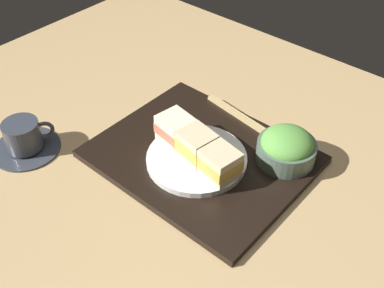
{
  "coord_description": "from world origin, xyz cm",
  "views": [
    {
      "loc": [
        -42.5,
        53.77,
        63.9
      ],
      "look_at": [
        1.28,
        3.17,
        5.0
      ],
      "focal_mm": 44.23,
      "sensor_mm": 36.0,
      "label": 1
    }
  ],
  "objects_px": {
    "chopsticks_pair": "(248,121)",
    "coffee_cup": "(24,139)",
    "sandwich_near": "(220,163)",
    "sandwich_middle": "(197,145)",
    "salad_bowl": "(287,147)",
    "sandwich_far": "(176,129)",
    "sandwich_plate": "(197,159)"
  },
  "relations": [
    {
      "from": "sandwich_near",
      "to": "sandwich_far",
      "type": "xyz_separation_m",
      "value": [
        0.12,
        -0.02,
        0.0
      ]
    },
    {
      "from": "sandwich_plate",
      "to": "sandwich_near",
      "type": "bearing_deg",
      "value": 171.58
    },
    {
      "from": "sandwich_middle",
      "to": "sandwich_far",
      "type": "xyz_separation_m",
      "value": [
        0.06,
        -0.01,
        -0.0
      ]
    },
    {
      "from": "sandwich_plate",
      "to": "chopsticks_pair",
      "type": "relative_size",
      "value": 0.86
    },
    {
      "from": "sandwich_near",
      "to": "sandwich_middle",
      "type": "relative_size",
      "value": 0.95
    },
    {
      "from": "sandwich_middle",
      "to": "sandwich_far",
      "type": "bearing_deg",
      "value": -8.42
    },
    {
      "from": "sandwich_near",
      "to": "salad_bowl",
      "type": "height_order",
      "value": "salad_bowl"
    },
    {
      "from": "sandwich_near",
      "to": "coffee_cup",
      "type": "xyz_separation_m",
      "value": [
        0.35,
        0.18,
        -0.03
      ]
    },
    {
      "from": "sandwich_plate",
      "to": "sandwich_far",
      "type": "relative_size",
      "value": 2.66
    },
    {
      "from": "sandwich_plate",
      "to": "chopsticks_pair",
      "type": "bearing_deg",
      "value": -91.44
    },
    {
      "from": "sandwich_plate",
      "to": "sandwich_far",
      "type": "bearing_deg",
      "value": -8.42
    },
    {
      "from": "sandwich_plate",
      "to": "coffee_cup",
      "type": "bearing_deg",
      "value": 32.4
    },
    {
      "from": "salad_bowl",
      "to": "sandwich_far",
      "type": "bearing_deg",
      "value": 29.52
    },
    {
      "from": "sandwich_middle",
      "to": "sandwich_far",
      "type": "height_order",
      "value": "same"
    },
    {
      "from": "sandwich_far",
      "to": "chopsticks_pair",
      "type": "bearing_deg",
      "value": -113.47
    },
    {
      "from": "sandwich_plate",
      "to": "coffee_cup",
      "type": "relative_size",
      "value": 1.42
    },
    {
      "from": "sandwich_far",
      "to": "sandwich_middle",
      "type": "bearing_deg",
      "value": 171.58
    },
    {
      "from": "chopsticks_pair",
      "to": "coffee_cup",
      "type": "bearing_deg",
      "value": 49.53
    },
    {
      "from": "salad_bowl",
      "to": "coffee_cup",
      "type": "distance_m",
      "value": 0.51
    },
    {
      "from": "salad_bowl",
      "to": "coffee_cup",
      "type": "xyz_separation_m",
      "value": [
        0.42,
        0.3,
        -0.02
      ]
    },
    {
      "from": "sandwich_near",
      "to": "sandwich_middle",
      "type": "height_order",
      "value": "sandwich_middle"
    },
    {
      "from": "chopsticks_pair",
      "to": "coffee_cup",
      "type": "xyz_separation_m",
      "value": [
        0.3,
        0.35,
        0.01
      ]
    },
    {
      "from": "sandwich_plate",
      "to": "sandwich_middle",
      "type": "relative_size",
      "value": 2.58
    },
    {
      "from": "salad_bowl",
      "to": "coffee_cup",
      "type": "height_order",
      "value": "salad_bowl"
    },
    {
      "from": "sandwich_near",
      "to": "coffee_cup",
      "type": "relative_size",
      "value": 0.52
    },
    {
      "from": "sandwich_near",
      "to": "salad_bowl",
      "type": "bearing_deg",
      "value": -116.73
    },
    {
      "from": "chopsticks_pair",
      "to": "sandwich_near",
      "type": "bearing_deg",
      "value": 108.76
    },
    {
      "from": "sandwich_plate",
      "to": "sandwich_middle",
      "type": "bearing_deg",
      "value": 135.0
    },
    {
      "from": "chopsticks_pair",
      "to": "salad_bowl",
      "type": "bearing_deg",
      "value": 158.83
    },
    {
      "from": "salad_bowl",
      "to": "chopsticks_pair",
      "type": "distance_m",
      "value": 0.13
    },
    {
      "from": "sandwich_far",
      "to": "chopsticks_pair",
      "type": "relative_size",
      "value": 0.32
    },
    {
      "from": "sandwich_far",
      "to": "sandwich_plate",
      "type": "bearing_deg",
      "value": 171.58
    }
  ]
}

